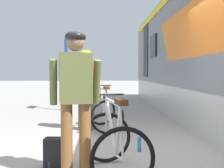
# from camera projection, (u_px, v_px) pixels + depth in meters

# --- Properties ---
(ground_plane) EXTENTS (80.00, 80.00, 0.00)m
(ground_plane) POSITION_uv_depth(u_px,v_px,m) (132.00, 154.00, 4.28)
(ground_plane) COLOR #A09E99
(cyclist_near_in_olive) EXTENTS (0.65, 0.38, 1.76)m
(cyclist_near_in_olive) POSITION_uv_depth(u_px,v_px,m) (76.00, 90.00, 3.28)
(cyclist_near_in_olive) COLOR #935B2D
(cyclist_near_in_olive) RESTS_ON ground
(cyclist_far_in_red) EXTENTS (0.64, 0.35, 1.76)m
(cyclist_far_in_red) POSITION_uv_depth(u_px,v_px,m) (86.00, 82.00, 6.03)
(cyclist_far_in_red) COLOR #4C515B
(cyclist_far_in_red) RESTS_ON ground
(bicycle_near_white) EXTENTS (0.87, 1.17, 0.99)m
(bicycle_near_white) POSITION_uv_depth(u_px,v_px,m) (113.00, 143.00, 3.35)
(bicycle_near_white) COLOR black
(bicycle_near_white) RESTS_ON ground
(bicycle_far_silver) EXTENTS (0.85, 1.16, 0.99)m
(bicycle_far_silver) POSITION_uv_depth(u_px,v_px,m) (104.00, 111.00, 6.13)
(bicycle_far_silver) COLOR black
(bicycle_far_silver) RESTS_ON ground
(backpack_on_platform) EXTENTS (0.29, 0.20, 0.40)m
(backpack_on_platform) POSITION_uv_depth(u_px,v_px,m) (55.00, 153.00, 3.64)
(backpack_on_platform) COLOR black
(backpack_on_platform) RESTS_ON ground
(water_bottle_near_the_bikes) EXTENTS (0.07, 0.07, 0.23)m
(water_bottle_near_the_bikes) POSITION_uv_depth(u_px,v_px,m) (139.00, 144.00, 4.40)
(water_bottle_near_the_bikes) COLOR #338CCC
(water_bottle_near_the_bikes) RESTS_ON ground
(platform_sign_post) EXTENTS (0.08, 0.70, 2.40)m
(platform_sign_post) POSITION_uv_depth(u_px,v_px,m) (66.00, 62.00, 9.18)
(platform_sign_post) COLOR #595B60
(platform_sign_post) RESTS_ON ground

